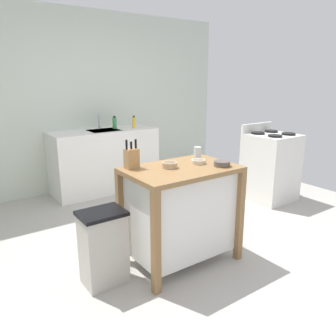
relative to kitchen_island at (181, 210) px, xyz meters
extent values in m
plane|color=#ADA8A0|center=(0.01, 0.11, -0.50)|extent=(6.10, 6.10, 0.00)
cube|color=silver|center=(0.01, 2.62, 0.80)|extent=(5.10, 0.10, 2.60)
cube|color=olive|center=(0.00, 0.00, 0.37)|extent=(0.97, 0.64, 0.04)
cube|color=white|center=(0.00, 0.00, -0.02)|extent=(0.87, 0.54, 0.76)
cube|color=olive|center=(-0.46, -0.29, -0.07)|extent=(0.06, 0.06, 0.86)
cube|color=olive|center=(0.46, -0.29, -0.07)|extent=(0.06, 0.06, 0.86)
cube|color=olive|center=(-0.46, 0.29, -0.07)|extent=(0.06, 0.06, 0.86)
cube|color=olive|center=(0.46, 0.29, -0.07)|extent=(0.06, 0.06, 0.86)
cube|color=#AD7F4C|center=(-0.37, 0.22, 0.48)|extent=(0.11, 0.09, 0.17)
cylinder|color=black|center=(-0.41, 0.22, 0.61)|extent=(0.02, 0.02, 0.08)
cylinder|color=black|center=(-0.37, 0.22, 0.60)|extent=(0.02, 0.02, 0.06)
cylinder|color=black|center=(-0.32, 0.22, 0.60)|extent=(0.02, 0.02, 0.08)
cylinder|color=#564C47|center=(0.32, -0.17, 0.42)|extent=(0.14, 0.14, 0.05)
cylinder|color=#342D2A|center=(0.32, -0.17, 0.44)|extent=(0.12, 0.12, 0.01)
cylinder|color=beige|center=(0.21, 0.02, 0.41)|extent=(0.13, 0.13, 0.04)
cylinder|color=gray|center=(0.21, 0.02, 0.43)|extent=(0.11, 0.11, 0.01)
cylinder|color=tan|center=(-0.09, 0.05, 0.42)|extent=(0.13, 0.13, 0.05)
cylinder|color=brown|center=(-0.09, 0.05, 0.44)|extent=(0.11, 0.11, 0.01)
cylinder|color=silver|center=(0.31, 0.16, 0.45)|extent=(0.07, 0.07, 0.12)
cube|color=#B7B2A8|center=(-0.73, 0.08, -0.20)|extent=(0.34, 0.26, 0.60)
cube|color=black|center=(-0.73, 0.08, 0.11)|extent=(0.36, 0.28, 0.03)
cube|color=white|center=(0.30, 2.27, -0.04)|extent=(1.55, 0.60, 0.91)
cube|color=silver|center=(0.30, 2.25, 0.40)|extent=(0.44, 0.36, 0.03)
cylinder|color=#B7BCC1|center=(0.30, 2.41, 0.52)|extent=(0.02, 0.02, 0.22)
cylinder|color=yellow|center=(0.77, 2.19, 0.49)|extent=(0.05, 0.05, 0.16)
cylinder|color=black|center=(0.77, 2.19, 0.59)|extent=(0.03, 0.03, 0.02)
cylinder|color=green|center=(0.50, 2.30, 0.50)|extent=(0.06, 0.06, 0.17)
cylinder|color=black|center=(0.50, 2.30, 0.59)|extent=(0.04, 0.04, 0.02)
cube|color=white|center=(2.01, 0.60, -0.04)|extent=(0.60, 0.60, 0.91)
cube|color=white|center=(2.01, 0.88, 0.47)|extent=(0.60, 0.04, 0.12)
cylinder|color=black|center=(1.87, 0.46, 0.42)|extent=(0.18, 0.18, 0.02)
cylinder|color=black|center=(2.15, 0.46, 0.42)|extent=(0.18, 0.18, 0.02)
cylinder|color=black|center=(1.87, 0.74, 0.42)|extent=(0.18, 0.18, 0.02)
cylinder|color=black|center=(2.15, 0.74, 0.42)|extent=(0.18, 0.18, 0.02)
camera|label=1|loc=(-1.70, -2.22, 1.15)|focal=35.57mm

